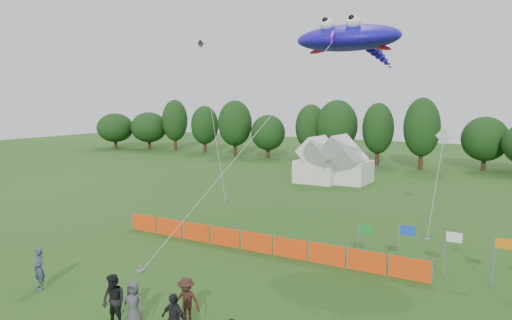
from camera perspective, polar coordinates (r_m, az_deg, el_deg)
The scene contains 14 objects.
ground at distance 19.91m, azimuth -9.34°, elevation -16.92°, with size 160.00×160.00×0.00m, color #234C16.
treeline at distance 59.73m, azimuth 21.05°, elevation 2.89°, with size 104.57×8.78×8.36m.
tent_left at distance 48.42m, azimuth 7.25°, elevation -0.44°, with size 3.99×3.99×3.52m.
tent_right at distance 48.58m, azimuth 10.01°, elevation -0.50°, with size 4.88×3.91×3.45m.
barrier_fence at distance 26.68m, azimuth 0.04°, elevation -9.39°, with size 17.90×0.06×1.00m.
flag_row at distance 23.97m, azimuth 21.20°, elevation -9.40°, with size 8.73×0.62×2.24m.
spectator_a at distance 23.51m, azimuth -23.55°, elevation -11.31°, with size 0.65×0.42×1.77m, color #343D57.
spectator_b at distance 18.97m, azimuth -15.96°, elevation -15.25°, with size 0.92×0.72×1.90m, color black.
spectator_c at distance 18.70m, azimuth -7.98°, elevation -15.66°, with size 1.11×0.64×1.72m, color #341B15.
spectator_d at distance 17.22m, azimuth -9.39°, elevation -17.61°, with size 1.06×0.44×1.80m, color black.
spectator_e at distance 18.95m, azimuth -13.84°, elevation -15.66°, with size 0.79×0.51×1.61m, color #424246.
stingray_kite at distance 30.68m, azimuth 10.85°, elevation 13.42°, with size 8.84×20.04×12.66m.
small_kite_white at distance 32.18m, azimuth 20.21°, elevation -0.54°, with size 1.11×3.99×6.29m.
small_kite_dark at distance 43.42m, azimuth -5.19°, elevation 6.02°, with size 7.25×6.14×13.48m.
Camera 1 is at (11.89, -13.78, 8.07)m, focal length 35.00 mm.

